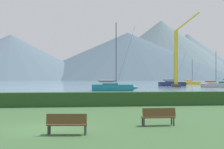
# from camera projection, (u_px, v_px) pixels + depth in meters

# --- Properties ---
(ground_plane) EXTENTS (1000.00, 1000.00, 0.00)m
(ground_plane) POSITION_uv_depth(u_px,v_px,m) (40.00, 129.00, 14.16)
(ground_plane) COLOR #385B33
(harbor_water) EXTENTS (320.00, 246.00, 0.00)m
(harbor_water) POSITION_uv_depth(u_px,v_px,m) (76.00, 82.00, 150.28)
(harbor_water) COLOR slate
(harbor_water) RESTS_ON ground_plane
(hedge_line) EXTENTS (80.00, 1.20, 1.25)m
(hedge_line) POSITION_uv_depth(u_px,v_px,m) (58.00, 99.00, 25.09)
(hedge_line) COLOR #284C23
(hedge_line) RESTS_ON ground_plane
(sailboat_slip_0) EXTENTS (9.02, 2.76, 10.39)m
(sailboat_slip_0) POSITION_uv_depth(u_px,v_px,m) (172.00, 84.00, 85.96)
(sailboat_slip_0) COLOR navy
(sailboat_slip_0) RESTS_ON harbor_water
(sailboat_slip_2) EXTENTS (7.39, 3.50, 9.30)m
(sailboat_slip_2) POSITION_uv_depth(u_px,v_px,m) (214.00, 85.00, 73.93)
(sailboat_slip_2) COLOR #9E9EA3
(sailboat_slip_2) RESTS_ON harbor_water
(sailboat_slip_4) EXTENTS (7.78, 2.76, 9.49)m
(sailboat_slip_4) POSITION_uv_depth(u_px,v_px,m) (191.00, 83.00, 107.58)
(sailboat_slip_4) COLOR gold
(sailboat_slip_4) RESTS_ON harbor_water
(sailboat_slip_6) EXTENTS (9.16, 3.62, 13.15)m
(sailboat_slip_6) POSITION_uv_depth(u_px,v_px,m) (113.00, 87.00, 54.68)
(sailboat_slip_6) COLOR #19707A
(sailboat_slip_6) RESTS_ON harbor_water
(park_bench_near_path) EXTENTS (1.79, 0.54, 0.95)m
(park_bench_near_path) POSITION_uv_depth(u_px,v_px,m) (158.00, 116.00, 15.03)
(park_bench_near_path) COLOR brown
(park_bench_near_path) RESTS_ON ground_plane
(park_bench_under_tree) EXTENTS (1.82, 0.67, 0.95)m
(park_bench_under_tree) POSITION_uv_depth(u_px,v_px,m) (67.00, 123.00, 12.65)
(park_bench_under_tree) COLOR brown
(park_bench_under_tree) RESTS_ON ground_plane
(dock_crane) EXTENTS (7.58, 2.00, 20.22)m
(dock_crane) POSITION_uv_depth(u_px,v_px,m) (177.00, 61.00, 75.88)
(dock_crane) COLOR #333338
(dock_crane) RESTS_ON ground_plane
(distant_hill_west_ridge) EXTENTS (215.73, 215.73, 81.71)m
(distant_hill_west_ridge) POSITION_uv_depth(u_px,v_px,m) (161.00, 50.00, 394.07)
(distant_hill_west_ridge) COLOR slate
(distant_hill_west_ridge) RESTS_ON ground_plane
(distant_hill_central_peak) EXTENTS (190.90, 190.90, 48.75)m
(distant_hill_central_peak) POSITION_uv_depth(u_px,v_px,m) (11.00, 57.00, 305.04)
(distant_hill_central_peak) COLOR #4C6070
(distant_hill_central_peak) RESTS_ON ground_plane
(distant_hill_east_ridge) EXTENTS (253.15, 253.15, 57.25)m
(distant_hill_east_ridge) POSITION_uv_depth(u_px,v_px,m) (128.00, 56.00, 346.72)
(distant_hill_east_ridge) COLOR #425666
(distant_hill_east_ridge) RESTS_ON ground_plane
(distant_hill_far_shoulder) EXTENTS (181.82, 181.82, 68.82)m
(distant_hill_far_shoulder) POSITION_uv_depth(u_px,v_px,m) (188.00, 56.00, 430.28)
(distant_hill_far_shoulder) COLOR slate
(distant_hill_far_shoulder) RESTS_ON ground_plane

